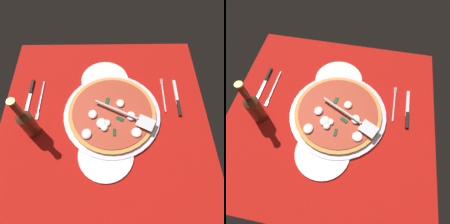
# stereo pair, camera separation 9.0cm
# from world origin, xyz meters

# --- Properties ---
(ground_plane) EXTENTS (0.90, 0.90, 0.01)m
(ground_plane) POSITION_xyz_m (0.00, 0.00, -0.00)
(ground_plane) COLOR #B1130E
(checker_pattern) EXTENTS (0.90, 0.90, 0.00)m
(checker_pattern) POSITION_xyz_m (0.00, 0.00, 0.00)
(checker_pattern) COLOR silver
(checker_pattern) RESTS_ON ground_plane
(pizza_pan) EXTENTS (0.42, 0.42, 0.01)m
(pizza_pan) POSITION_xyz_m (-0.02, 0.03, 0.01)
(pizza_pan) COLOR silver
(pizza_pan) RESTS_ON ground_plane
(dinner_plate_left) EXTENTS (0.23, 0.23, 0.01)m
(dinner_plate_left) POSITION_xyz_m (-0.20, 0.00, 0.01)
(dinner_plate_left) COLOR white
(dinner_plate_left) RESTS_ON ground_plane
(dinner_plate_right) EXTENTS (0.22, 0.22, 0.01)m
(dinner_plate_right) POSITION_xyz_m (0.17, 0.01, 0.01)
(dinner_plate_right) COLOR white
(dinner_plate_right) RESTS_ON ground_plane
(pizza) EXTENTS (0.38, 0.38, 0.03)m
(pizza) POSITION_xyz_m (-0.01, 0.03, 0.02)
(pizza) COLOR #D68F44
(pizza) RESTS_ON pizza_pan
(pizza_server) EXTENTS (0.15, 0.26, 0.01)m
(pizza_server) POSITION_xyz_m (0.01, 0.10, 0.04)
(pizza_server) COLOR silver
(pizza_server) RESTS_ON pizza
(place_setting_near) EXTENTS (0.21, 0.12, 0.01)m
(place_setting_near) POSITION_xyz_m (-0.11, -0.32, 0.00)
(place_setting_near) COLOR silver
(place_setting_near) RESTS_ON ground_plane
(place_setting_far) EXTENTS (0.21, 0.14, 0.01)m
(place_setting_far) POSITION_xyz_m (-0.10, 0.30, 0.00)
(place_setting_far) COLOR white
(place_setting_far) RESTS_ON ground_plane
(beer_bottle) EXTENTS (0.06, 0.06, 0.24)m
(beer_bottle) POSITION_xyz_m (0.06, -0.30, 0.09)
(beer_bottle) COLOR #582D18
(beer_bottle) RESTS_ON ground_plane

